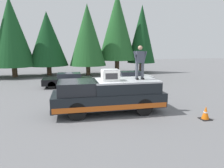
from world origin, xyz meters
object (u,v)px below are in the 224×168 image
Objects in this scene: person_on_truck_bed at (140,62)px; parked_car_silver at (130,78)px; compressor_unit at (110,75)px; traffic_cone at (206,113)px; pickup_truck at (108,95)px; parked_car_black at (68,80)px.

person_on_truck_bed reaches higher than parked_car_silver.
compressor_unit is 4.74m from traffic_cone.
person_on_truck_bed reaches higher than pickup_truck.
compressor_unit is 7.84m from parked_car_black.
compressor_unit is at bearing -164.47° from parked_car_black.
compressor_unit is 1.66m from person_on_truck_bed.
parked_car_silver is (7.52, -3.29, -1.35)m from compressor_unit.
person_on_truck_bed is 3.89m from traffic_cone.
person_on_truck_bed is at bearing 53.24° from traffic_cone.
person_on_truck_bed is at bearing -93.26° from pickup_truck.
traffic_cone is (-1.99, -4.14, -0.58)m from pickup_truck.
person_on_truck_bed is (-0.09, -1.60, 1.68)m from pickup_truck.
parked_car_silver is 9.35m from traffic_cone.
compressor_unit is 8.32m from parked_car_silver.
parked_car_black is (7.25, 2.01, -0.29)m from pickup_truck.
parked_car_silver is (7.33, -3.35, -0.29)m from pickup_truck.
pickup_truck is at bearing -164.53° from parked_car_black.
parked_car_black is 6.61× the size of traffic_cone.
traffic_cone is at bearing -146.38° from parked_car_black.
compressor_unit is at bearing 93.70° from person_on_truck_bed.
parked_car_black is (7.34, 3.61, -1.97)m from person_on_truck_bed.
pickup_truck reaches higher than parked_car_black.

